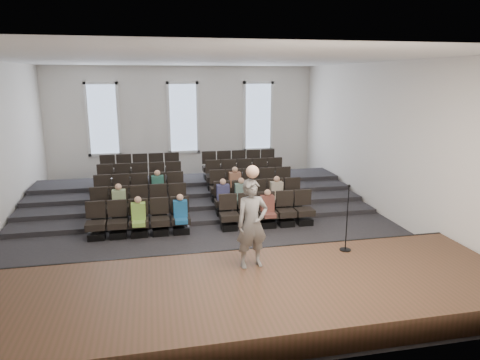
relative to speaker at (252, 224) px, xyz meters
name	(u,v)px	position (x,y,z in m)	size (l,w,h in m)	color
ground	(203,225)	(-0.56, 4.28, -1.47)	(14.00, 14.00, 0.00)	black
ceiling	(199,59)	(-0.56, 4.28, 3.54)	(12.00, 14.00, 0.02)	white
wall_back	(183,122)	(-0.56, 11.30, 1.03)	(12.00, 0.04, 5.00)	silver
wall_front	(259,221)	(-0.56, -2.74, 1.03)	(12.00, 0.04, 5.00)	silver
wall_right	(384,140)	(5.46, 4.28, 1.03)	(0.04, 14.00, 5.00)	silver
stage	(234,297)	(-0.56, -0.82, -1.22)	(11.80, 3.60, 0.50)	#4A2E1F
stage_lip	(220,261)	(-0.56, 0.95, -1.22)	(11.80, 0.06, 0.52)	black
risers	(193,193)	(-0.56, 7.45, -1.27)	(11.80, 4.80, 0.60)	black
seating_rows	(197,191)	(-0.56, 5.82, -0.79)	(6.80, 4.70, 1.67)	black
windows	(183,118)	(-0.56, 11.23, 1.23)	(8.44, 0.10, 3.24)	white
audience	(206,197)	(-0.41, 4.61, -0.66)	(5.45, 2.64, 1.10)	#86B749
speaker	(252,224)	(0.00, 0.00, 0.00)	(0.71, 0.46, 1.94)	slate
mic_stand	(346,231)	(2.38, 0.39, -0.49)	(0.27, 0.27, 1.61)	black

